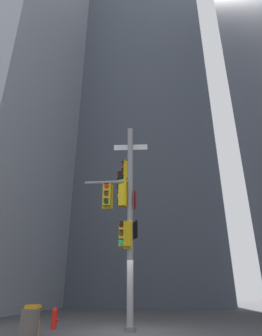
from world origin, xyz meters
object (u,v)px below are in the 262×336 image
at_px(signal_pole_assembly, 125,202).
at_px(trash_bin, 29,327).
at_px(newspaper_box, 32,320).
at_px(fire_hydrant, 54,318).

height_order(signal_pole_assembly, trash_bin, signal_pole_assembly).
xyz_separation_m(signal_pole_assembly, trash_bin, (-2.17, -3.35, -4.58)).
bearing_deg(newspaper_box, trash_bin, -66.18).
distance_m(signal_pole_assembly, newspaper_box, 5.68).
bearing_deg(fire_hydrant, signal_pole_assembly, 0.82).
bearing_deg(fire_hydrant, newspaper_box, -90.27).
relative_size(fire_hydrant, trash_bin, 0.87).
height_order(signal_pole_assembly, fire_hydrant, signal_pole_assembly).
bearing_deg(newspaper_box, signal_pole_assembly, 35.51).
relative_size(newspaper_box, trash_bin, 1.07).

